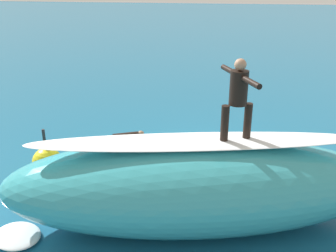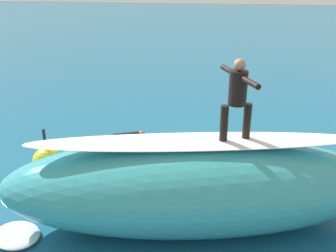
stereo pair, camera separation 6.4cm
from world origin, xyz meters
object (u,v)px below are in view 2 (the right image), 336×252
(surfboard_paddling, at_px, (127,142))
(buoy_marker, at_px, (47,161))
(surfer_paddling, at_px, (122,138))
(surfer_riding, at_px, (238,94))
(surfboard_riding, at_px, (234,141))

(surfboard_paddling, relative_size, buoy_marker, 1.90)
(surfer_paddling, relative_size, buoy_marker, 1.20)
(surfer_paddling, xyz_separation_m, buoy_marker, (1.38, 2.14, 0.17))
(surfer_riding, distance_m, buoy_marker, 5.41)
(surfer_riding, height_order, surfboard_paddling, surfer_riding)
(buoy_marker, bearing_deg, surfer_riding, 164.00)
(surfboard_riding, distance_m, surfer_riding, 0.94)
(surfboard_riding, height_order, surfboard_paddling, surfboard_riding)
(surfboard_riding, distance_m, surfboard_paddling, 5.07)
(surfer_riding, height_order, surfer_paddling, surfer_riding)
(surfboard_riding, bearing_deg, surfer_paddling, -71.32)
(surfer_riding, xyz_separation_m, buoy_marker, (4.65, -1.33, -2.43))
(surfboard_riding, relative_size, surfer_paddling, 1.48)
(surfer_riding, bearing_deg, surfboard_riding, 0.00)
(buoy_marker, bearing_deg, surfboard_riding, 164.00)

